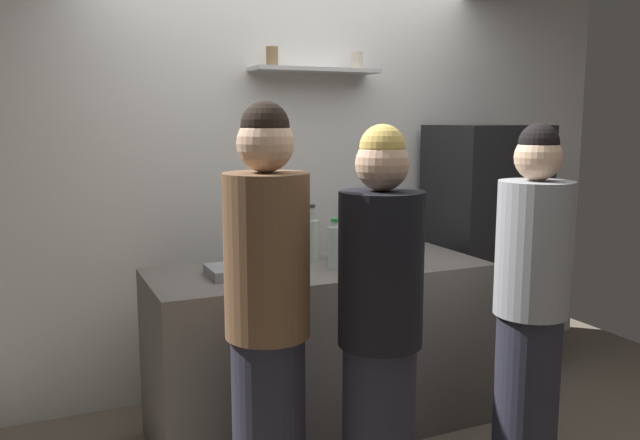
# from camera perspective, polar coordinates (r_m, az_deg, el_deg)

# --- Properties ---
(back_wall_assembly) EXTENTS (4.80, 0.32, 2.60)m
(back_wall_assembly) POSITION_cam_1_polar(r_m,az_deg,el_deg) (4.12, -2.67, 3.60)
(back_wall_assembly) COLOR white
(back_wall_assembly) RESTS_ON ground
(refrigerator) EXTENTS (0.66, 0.60, 1.64)m
(refrigerator) POSITION_cam_1_polar(r_m,az_deg,el_deg) (4.45, 14.15, -2.53)
(refrigerator) COLOR black
(refrigerator) RESTS_ON ground
(counter) EXTENTS (1.80, 0.70, 0.91)m
(counter) POSITION_cam_1_polar(r_m,az_deg,el_deg) (3.57, 0.00, -11.20)
(counter) COLOR #66605B
(counter) RESTS_ON ground
(baking_pan) EXTENTS (0.34, 0.24, 0.05)m
(baking_pan) POSITION_cam_1_polar(r_m,az_deg,el_deg) (3.28, -6.86, -4.40)
(baking_pan) COLOR gray
(baking_pan) RESTS_ON counter
(utensil_holder) EXTENTS (0.12, 0.12, 0.22)m
(utensil_holder) POSITION_cam_1_polar(r_m,az_deg,el_deg) (3.61, 1.72, -2.56)
(utensil_holder) COLOR #B2B2B7
(utensil_holder) RESTS_ON counter
(wine_bottle_pale_glass) EXTENTS (0.08, 0.08, 0.31)m
(wine_bottle_pale_glass) POSITION_cam_1_polar(r_m,az_deg,el_deg) (3.57, -0.70, -1.66)
(wine_bottle_pale_glass) COLOR #B2BFB2
(wine_bottle_pale_glass) RESTS_ON counter
(wine_bottle_amber_glass) EXTENTS (0.07, 0.07, 0.33)m
(wine_bottle_amber_glass) POSITION_cam_1_polar(r_m,az_deg,el_deg) (3.46, 7.88, -2.00)
(wine_bottle_amber_glass) COLOR #472814
(wine_bottle_amber_glass) RESTS_ON counter
(wine_bottle_dark_glass) EXTENTS (0.07, 0.07, 0.34)m
(wine_bottle_dark_glass) POSITION_cam_1_polar(r_m,az_deg,el_deg) (3.22, 3.71, -2.68)
(wine_bottle_dark_glass) COLOR black
(wine_bottle_dark_glass) RESTS_ON counter
(water_bottle_plastic) EXTENTS (0.09, 0.09, 0.26)m
(water_bottle_plastic) POSITION_cam_1_polar(r_m,az_deg,el_deg) (3.39, 1.40, -2.29)
(water_bottle_plastic) COLOR silver
(water_bottle_plastic) RESTS_ON counter
(person_brown_jacket) EXTENTS (0.34, 0.34, 1.75)m
(person_brown_jacket) POSITION_cam_1_polar(r_m,az_deg,el_deg) (2.63, -4.63, -9.06)
(person_brown_jacket) COLOR #262633
(person_brown_jacket) RESTS_ON ground
(person_grey_hoodie) EXTENTS (0.34, 0.34, 1.66)m
(person_grey_hoodie) POSITION_cam_1_polar(r_m,az_deg,el_deg) (3.18, 18.02, -7.18)
(person_grey_hoodie) COLOR #262633
(person_grey_hoodie) RESTS_ON ground
(person_blonde) EXTENTS (0.34, 0.34, 1.66)m
(person_blonde) POSITION_cam_1_polar(r_m,az_deg,el_deg) (2.66, 5.28, -9.98)
(person_blonde) COLOR #262633
(person_blonde) RESTS_ON ground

